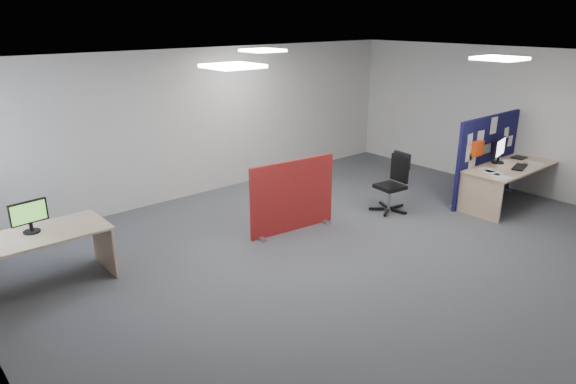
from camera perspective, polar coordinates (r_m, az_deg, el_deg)
floor at (r=7.65m, az=6.07°, el=-6.17°), size 9.00×9.00×0.00m
ceiling at (r=6.94m, az=6.87°, el=14.42°), size 9.00×7.00×0.02m
wall_back at (r=9.83m, az=-8.66°, el=7.75°), size 9.00×0.02×2.70m
wall_right at (r=10.84m, az=23.18°, el=7.48°), size 0.02×7.00×2.70m
ceiling_lights at (r=7.64m, az=4.85°, el=14.68°), size 4.10×4.10×0.04m
navy_divider at (r=9.95m, az=21.17°, el=3.49°), size 1.91×0.30×1.58m
main_desk at (r=9.95m, az=23.11°, el=1.91°), size 1.99×0.88×0.73m
monitor_main at (r=9.91m, az=22.45°, el=4.40°), size 0.51×0.22×0.45m
keyboard at (r=9.79m, az=24.33°, el=2.53°), size 0.48×0.29×0.02m
mouse at (r=10.08m, az=24.89°, el=2.90°), size 0.11×0.07×0.03m
paper_tray at (r=10.48m, az=24.30°, el=3.51°), size 0.29×0.23×0.01m
red_divider at (r=8.01m, az=0.52°, el=-0.53°), size 1.52×0.30×1.15m
second_desk at (r=7.06m, az=-25.96°, el=-5.42°), size 1.62×0.81×0.73m
monitor_second at (r=6.96m, az=-26.83°, el=-2.34°), size 0.45×0.20×0.40m
office_chair at (r=9.04m, az=11.79°, el=1.44°), size 0.66×0.66×1.00m
desk_papers at (r=9.67m, az=22.82°, el=2.48°), size 1.48×0.85×0.00m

